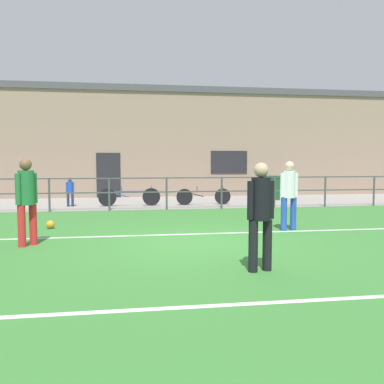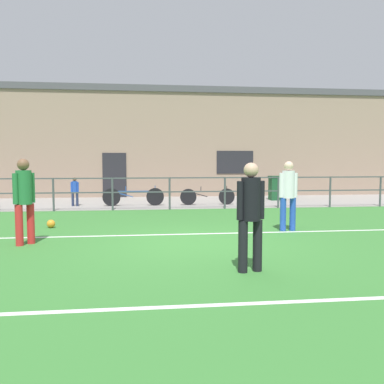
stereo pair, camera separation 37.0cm
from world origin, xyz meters
name	(u,v)px [view 2 (the right image)]	position (x,y,z in m)	size (l,w,h in m)	color
ground	(189,244)	(0.00, 0.00, -0.02)	(60.00, 44.00, 0.04)	#387A33
field_line_touchline	(183,234)	(0.00, 1.07, 0.00)	(36.00, 0.11, 0.00)	white
field_line_hash	(223,305)	(0.00, -3.72, 0.00)	(36.00, 0.11, 0.00)	white
pavement_strip	(166,202)	(0.00, 8.50, 0.01)	(48.00, 5.00, 0.02)	gray
perimeter_fence	(170,189)	(0.00, 6.00, 0.75)	(36.07, 0.07, 1.15)	#474C51
clubhouse_facade	(161,143)	(0.00, 12.20, 2.64)	(28.00, 2.56, 5.26)	gray
player_goalkeeper	(251,210)	(0.71, -2.30, 0.97)	(0.46, 0.30, 1.71)	black
player_striker	(288,191)	(2.63, 1.25, 0.98)	(0.47, 0.30, 1.73)	blue
player_winger	(24,196)	(-3.38, 0.28, 1.01)	(0.36, 0.39, 1.78)	red
soccer_ball_match	(51,224)	(-3.32, 2.41, 0.11)	(0.21, 0.21, 0.21)	orange
spectator_child	(75,190)	(-3.50, 7.37, 0.64)	(0.30, 0.19, 1.09)	#232D4C
bicycle_parked_0	(133,197)	(-1.31, 7.20, 0.37)	(2.32, 0.04, 0.77)	black
bicycle_parked_3	(207,196)	(1.56, 7.20, 0.35)	(2.14, 0.04, 0.73)	black
trash_bin_0	(277,188)	(4.88, 8.78, 0.55)	(0.65, 0.55, 1.05)	#194C28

